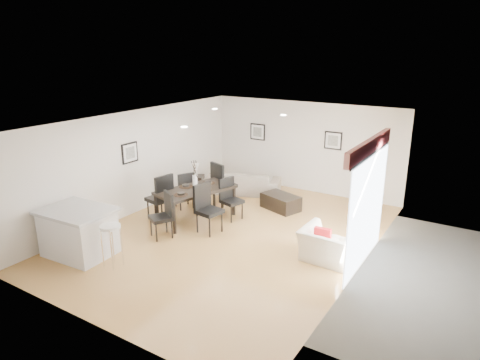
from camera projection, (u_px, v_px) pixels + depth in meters
The scene contains 26 objects.
ground at pixel (232, 235), 10.02m from camera, with size 8.00×8.00×0.00m, color tan.
wall_back at pixel (304, 147), 12.86m from camera, with size 6.00×0.04×2.70m, color silver.
wall_front at pixel (86, 248), 6.38m from camera, with size 6.00×0.04×2.70m, color silver.
wall_left at pixel (136, 162), 11.14m from camera, with size 0.04×8.00×2.70m, color silver.
wall_right at pixel (364, 205), 8.10m from camera, with size 0.04×8.00×2.70m, color silver.
ceiling at pixel (232, 121), 9.22m from camera, with size 6.00×8.00×0.02m, color white.
sofa at pixel (243, 182), 12.89m from camera, with size 2.25×0.88×0.66m, color gray.
armchair at pixel (328, 245), 8.74m from camera, with size 1.06×0.93×0.69m, color beige.
dining_table at pixel (195, 192), 10.78m from camera, with size 1.51×2.15×0.81m.
dining_chair_wnear at pixel (162, 195), 10.72m from camera, with size 0.63×0.63×1.21m.
dining_chair_wfar at pixel (185, 188), 11.54m from camera, with size 0.62×0.62×1.02m.
dining_chair_enear at pixel (206, 205), 10.07m from camera, with size 0.60×0.60×1.17m.
dining_chair_efar at pixel (230, 196), 10.88m from camera, with size 0.59×0.59×1.06m.
dining_chair_head at pixel (164, 212), 9.81m from camera, with size 0.65×0.65×1.06m.
dining_chair_foot at pixel (221, 181), 11.78m from camera, with size 0.69×0.69×1.22m.
vase at pixel (195, 177), 10.66m from camera, with size 0.95×1.46×0.74m.
coffee_table at pixel (281, 202), 11.59m from camera, with size 1.02×0.61×0.41m, color black.
side_table at pixel (196, 185), 12.76m from camera, with size 0.43×0.43×0.57m, color black.
table_lamp at pixel (196, 168), 12.60m from camera, with size 0.19×0.19×0.37m.
cushion at pixel (322, 236), 8.64m from camera, with size 0.34×0.11×0.34m, color #A71518.
kitchen_island at pixel (78, 232), 8.97m from camera, with size 1.51×1.19×1.01m.
bar_stool at pixel (111, 231), 8.39m from camera, with size 0.41×0.41×0.89m.
framed_print_back_left at pixel (258, 132), 13.56m from camera, with size 0.52×0.04×0.52m.
framed_print_back_right at pixel (333, 141), 12.29m from camera, with size 0.52×0.04×0.52m.
framed_print_left_wall at pixel (130, 153), 10.87m from camera, with size 0.04×0.52×0.52m.
sliding_door at pixel (368, 185), 8.28m from camera, with size 0.12×2.70×2.57m.
Camera 1 is at (5.01, -7.70, 4.22)m, focal length 32.00 mm.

